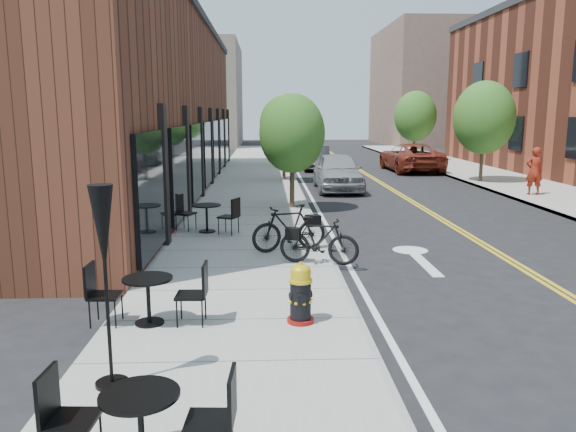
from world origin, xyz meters
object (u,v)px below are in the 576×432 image
object	(u,v)px
bicycle_left	(289,228)
bistro_set_c	(207,214)
parked_car_c	(308,152)
parked_car_far	(411,157)
bistro_set_a	(141,418)
bistro_set_b	(148,294)
bicycle_right	(319,240)
parked_car_b	(317,158)
pedestrian	(534,171)
patio_umbrella	(104,244)
parked_car_a	(338,172)
fire_hydrant	(301,294)

from	to	relation	value
bicycle_left	bistro_set_c	distance (m)	3.06
parked_car_c	parked_car_far	size ratio (longest dim) A/B	0.87
bistro_set_a	bistro_set_b	xyz separation A→B (m)	(-0.64, 3.51, 0.02)
bicycle_left	bicycle_right	xyz separation A→B (m)	(0.58, -1.19, -0.03)
bicycle_right	bistro_set_b	distance (m)	4.40
bicycle_right	bistro_set_a	size ratio (longest dim) A/B	1.01
bicycle_left	bistro_set_a	world-z (taller)	bicycle_left
parked_car_b	pedestrian	distance (m)	13.59
patio_umbrella	parked_car_a	size ratio (longest dim) A/B	0.50
bicycle_left	pedestrian	world-z (taller)	pedestrian
bistro_set_c	parked_car_c	world-z (taller)	parked_car_c
fire_hydrant	parked_car_b	bearing A→B (deg)	67.98
patio_umbrella	parked_car_far	world-z (taller)	patio_umbrella
bistro_set_a	parked_car_c	world-z (taller)	parked_car_c
parked_car_a	parked_car_far	distance (m)	9.29
bicycle_left	pedestrian	bearing A→B (deg)	112.82
parked_car_b	pedestrian	xyz separation A→B (m)	(7.46, -11.35, 0.36)
parked_car_b	fire_hydrant	bearing A→B (deg)	-90.30
bicycle_left	bistro_set_a	size ratio (longest dim) A/B	1.07
parked_car_c	pedestrian	bearing A→B (deg)	-71.72
bistro_set_c	parked_car_far	size ratio (longest dim) A/B	0.32
bistro_set_b	pedestrian	distance (m)	18.04
parked_car_a	bicycle_right	bearing A→B (deg)	-98.28
parked_car_far	bicycle_right	bearing A→B (deg)	68.75
bistro_set_a	parked_car_c	bearing A→B (deg)	86.22
bistro_set_a	pedestrian	distance (m)	20.37
bicycle_left	parked_car_b	world-z (taller)	parked_car_b
bicycle_left	pedestrian	size ratio (longest dim) A/B	0.97
bicycle_right	parked_car_b	size ratio (longest dim) A/B	0.41
bicycle_left	parked_car_a	bearing A→B (deg)	148.72
bistro_set_a	patio_umbrella	distance (m)	2.11
parked_car_a	pedestrian	distance (m)	7.79
bistro_set_b	bistro_set_c	size ratio (longest dim) A/B	0.97
bicycle_right	pedestrian	distance (m)	13.64
pedestrian	bistro_set_a	bearing A→B (deg)	59.86
parked_car_a	bistro_set_c	bearing A→B (deg)	-116.72
fire_hydrant	bistro_set_b	size ratio (longest dim) A/B	0.54
fire_hydrant	parked_car_c	size ratio (longest dim) A/B	0.19
fire_hydrant	parked_car_a	distance (m)	15.92
parked_car_c	pedestrian	world-z (taller)	pedestrian
fire_hydrant	pedestrian	size ratio (longest dim) A/B	0.51
bicycle_left	parked_car_far	bearing A→B (deg)	139.40
bistro_set_a	parked_car_far	xyz separation A→B (m)	(9.41, 26.90, 0.21)
bistro_set_b	parked_car_c	size ratio (longest dim) A/B	0.35
fire_hydrant	parked_car_far	xyz separation A→B (m)	(7.75, 23.43, 0.22)
parked_car_b	parked_car_c	world-z (taller)	parked_car_c
bicycle_right	parked_car_a	world-z (taller)	parked_car_a
bistro_set_b	bicycle_left	bearing A→B (deg)	63.94
bicycle_right	bistro_set_b	size ratio (longest dim) A/B	0.97
bistro_set_b	pedestrian	bearing A→B (deg)	48.42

